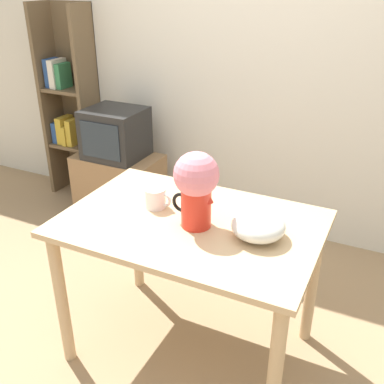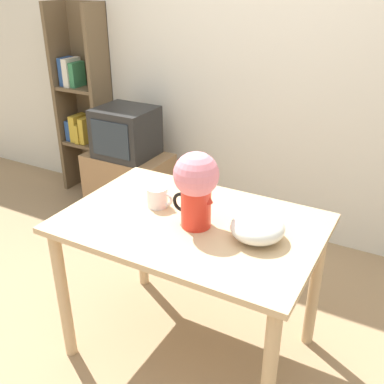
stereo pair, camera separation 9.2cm
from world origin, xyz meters
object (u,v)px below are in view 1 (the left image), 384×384
object	(u,v)px
tv_set	(115,133)
coffee_mug	(156,198)
flower_vase	(196,184)
white_bowl	(258,226)

from	to	relation	value
tv_set	coffee_mug	bearing A→B (deg)	-46.80
flower_vase	white_bowl	distance (m)	0.33
white_bowl	coffee_mug	bearing A→B (deg)	174.65
flower_vase	white_bowl	xyz separation A→B (m)	(0.29, 0.03, -0.15)
flower_vase	tv_set	xyz separation A→B (m)	(-1.19, 1.07, -0.27)
white_bowl	flower_vase	bearing A→B (deg)	-175.02
flower_vase	coffee_mug	world-z (taller)	flower_vase
white_bowl	tv_set	world-z (taller)	tv_set
coffee_mug	flower_vase	bearing A→B (deg)	-16.53
white_bowl	tv_set	size ratio (longest dim) A/B	0.56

